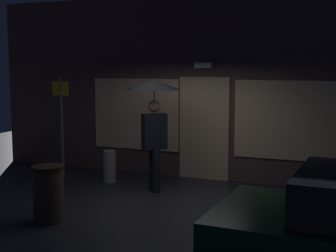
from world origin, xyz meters
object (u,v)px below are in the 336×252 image
Objects in this scene: sidewalk_bollard at (110,166)px; trash_bin at (48,194)px; street_sign_post at (62,121)px; person_with_umbrella at (154,107)px.

sidewalk_bollard is 2.69m from trash_bin.
trash_bin is at bearing -59.84° from street_sign_post.
street_sign_post is at bearing 129.49° from person_with_umbrella.
street_sign_post is 3.15m from trash_bin.
trash_bin reaches higher than sidewalk_bollard.
street_sign_post is 3.27× the size of sidewalk_bollard.
person_with_umbrella is at bearing 71.03° from trash_bin.
person_with_umbrella is 2.42× the size of trash_bin.
street_sign_post is 2.46× the size of trash_bin.
sidewalk_bollard is 0.75× the size of trash_bin.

